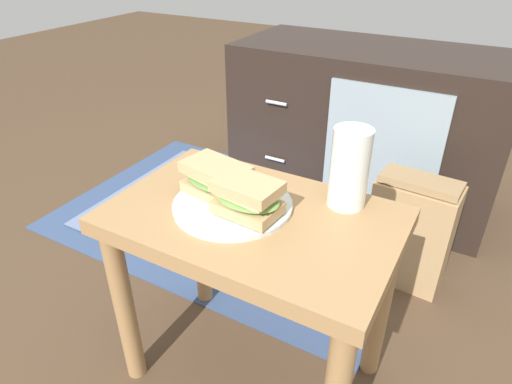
% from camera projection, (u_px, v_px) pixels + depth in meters
% --- Properties ---
extents(ground_plane, '(8.00, 8.00, 0.00)m').
position_uv_depth(ground_plane, '(254.00, 369.00, 1.10)').
color(ground_plane, '#4C3826').
extents(side_table, '(0.56, 0.36, 0.46)m').
position_uv_depth(side_table, '(253.00, 250.00, 0.91)').
color(side_table, '#A37A4C').
rests_on(side_table, ground).
extents(tv_cabinet, '(0.96, 0.46, 0.58)m').
position_uv_depth(tv_cabinet, '(366.00, 126.00, 1.68)').
color(tv_cabinet, black).
rests_on(tv_cabinet, ground).
extents(area_rug, '(1.24, 0.87, 0.01)m').
position_uv_depth(area_rug, '(234.00, 216.00, 1.67)').
color(area_rug, '#384C72').
rests_on(area_rug, ground).
extents(plate, '(0.24, 0.24, 0.01)m').
position_uv_depth(plate, '(232.00, 205.00, 0.88)').
color(plate, silver).
rests_on(plate, side_table).
extents(sandwich_front, '(0.16, 0.11, 0.07)m').
position_uv_depth(sandwich_front, '(217.00, 179.00, 0.89)').
color(sandwich_front, tan).
rests_on(sandwich_front, plate).
extents(sandwich_back, '(0.14, 0.10, 0.07)m').
position_uv_depth(sandwich_back, '(248.00, 197.00, 0.82)').
color(sandwich_back, tan).
rests_on(sandwich_back, plate).
extents(beer_glass, '(0.08, 0.08, 0.16)m').
position_uv_depth(beer_glass, '(349.00, 169.00, 0.85)').
color(beer_glass, silver).
rests_on(beer_glass, side_table).
extents(paper_bag, '(0.23, 0.14, 0.35)m').
position_uv_depth(paper_bag, '(410.00, 231.00, 1.30)').
color(paper_bag, tan).
rests_on(paper_bag, ground).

